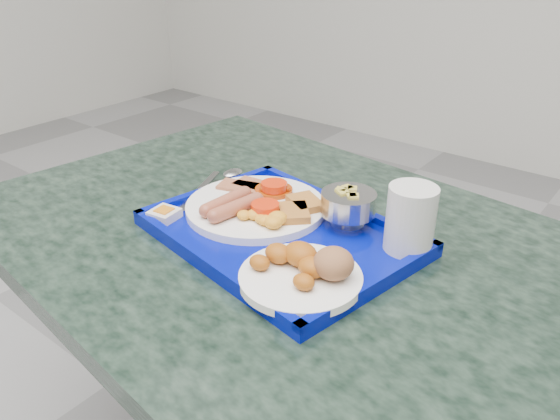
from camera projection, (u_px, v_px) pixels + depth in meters
name	position (u px, v px, depth m)	size (l,w,h in m)	color
table	(287.00, 321.00, 0.99)	(1.20, 0.88, 0.70)	gray
tray	(280.00, 235.00, 0.89)	(0.46, 0.37, 0.02)	#030E9A
main_plate	(258.00, 206.00, 0.95)	(0.24, 0.24, 0.04)	white
bread_plate	(306.00, 270.00, 0.76)	(0.17, 0.17, 0.06)	white
fruit_bowl	(348.00, 204.00, 0.89)	(0.09, 0.09, 0.06)	#AFAFB1
juice_cup	(411.00, 217.00, 0.82)	(0.07, 0.07, 0.10)	silver
spoon	(226.00, 178.00, 1.07)	(0.07, 0.19, 0.01)	#AFAFB1
knife	(199.00, 191.00, 1.02)	(0.01, 0.19, 0.00)	#AFAFB1
jam_packet	(164.00, 214.00, 0.93)	(0.05, 0.05, 0.02)	silver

